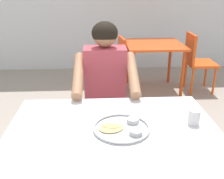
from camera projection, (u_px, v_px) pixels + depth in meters
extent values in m
cube|color=silver|center=(114.00, 134.00, 1.45)|extent=(1.20, 0.91, 0.03)
cylinder|color=#B2B2B7|center=(37.00, 151.00, 1.93)|extent=(0.04, 0.04, 0.72)
cylinder|color=#B2B2B7|center=(181.00, 146.00, 1.98)|extent=(0.04, 0.04, 0.72)
cylinder|color=#B7BABF|center=(121.00, 129.00, 1.46)|extent=(0.32, 0.32, 0.01)
torus|color=#B7BABF|center=(121.00, 127.00, 1.46)|extent=(0.32, 0.32, 0.01)
cylinder|color=#B2B5BA|center=(136.00, 132.00, 1.40)|extent=(0.07, 0.07, 0.03)
cylinder|color=maroon|center=(136.00, 131.00, 1.40)|extent=(0.06, 0.06, 0.01)
cylinder|color=#B2B5BA|center=(133.00, 121.00, 1.52)|extent=(0.07, 0.07, 0.03)
cylinder|color=#C65119|center=(133.00, 120.00, 1.52)|extent=(0.06, 0.06, 0.01)
ellipsoid|color=tan|center=(111.00, 128.00, 1.46)|extent=(0.16, 0.14, 0.01)
ellipsoid|color=tan|center=(111.00, 126.00, 1.47)|extent=(0.11, 0.08, 0.01)
cylinder|color=silver|center=(194.00, 117.00, 1.50)|extent=(0.07, 0.07, 0.09)
cylinder|color=#593319|center=(195.00, 113.00, 1.49)|extent=(0.06, 0.06, 0.02)
cube|color=red|center=(105.00, 112.00, 2.33)|extent=(0.41, 0.43, 0.04)
cube|color=red|center=(105.00, 82.00, 2.44)|extent=(0.38, 0.04, 0.40)
cylinder|color=red|center=(125.00, 145.00, 2.26)|extent=(0.03, 0.03, 0.42)
cylinder|color=red|center=(88.00, 146.00, 2.25)|extent=(0.03, 0.03, 0.42)
cylinder|color=red|center=(121.00, 124.00, 2.59)|extent=(0.03, 0.03, 0.42)
cylinder|color=red|center=(89.00, 125.00, 2.57)|extent=(0.03, 0.03, 0.42)
cylinder|color=#3C3C3C|center=(127.00, 163.00, 2.00)|extent=(0.10, 0.10, 0.46)
cylinder|color=#3C3C3C|center=(125.00, 120.00, 2.09)|extent=(0.12, 0.40, 0.12)
cylinder|color=#3C3C3C|center=(88.00, 164.00, 1.99)|extent=(0.10, 0.10, 0.46)
cylinder|color=#3C3C3C|center=(87.00, 121.00, 2.07)|extent=(0.12, 0.40, 0.12)
cube|color=#B23F4C|center=(105.00, 80.00, 2.16)|extent=(0.34, 0.20, 0.54)
cylinder|color=#996B4C|center=(133.00, 74.00, 1.96)|extent=(0.08, 0.45, 0.25)
cylinder|color=#996B4C|center=(78.00, 75.00, 1.94)|extent=(0.08, 0.45, 0.25)
sphere|color=#996B4C|center=(105.00, 35.00, 2.02)|extent=(0.19, 0.19, 0.19)
ellipsoid|color=black|center=(105.00, 33.00, 2.02)|extent=(0.21, 0.20, 0.18)
cube|color=#E04C19|center=(154.00, 44.00, 3.71)|extent=(0.80, 0.79, 0.03)
cylinder|color=#B33D14|center=(133.00, 77.00, 3.52)|extent=(0.04, 0.04, 0.69)
cylinder|color=#B33D14|center=(182.00, 76.00, 3.55)|extent=(0.04, 0.04, 0.69)
cylinder|color=#B33D14|center=(127.00, 63.00, 4.14)|extent=(0.04, 0.04, 0.69)
cylinder|color=#B33D14|center=(170.00, 62.00, 4.17)|extent=(0.04, 0.04, 0.69)
cube|color=#D64518|center=(108.00, 65.00, 3.73)|extent=(0.49, 0.45, 0.04)
cube|color=#D64518|center=(122.00, 51.00, 3.69)|extent=(0.09, 0.38, 0.37)
cylinder|color=#D64518|center=(97.00, 84.00, 3.63)|extent=(0.03, 0.03, 0.41)
cylinder|color=#D64518|center=(94.00, 77.00, 3.92)|extent=(0.03, 0.03, 0.41)
cylinder|color=#D64518|center=(122.00, 83.00, 3.70)|extent=(0.03, 0.03, 0.41)
cylinder|color=#D64518|center=(118.00, 75.00, 3.98)|extent=(0.03, 0.03, 0.41)
cube|color=#D64D17|center=(201.00, 63.00, 3.83)|extent=(0.41, 0.43, 0.04)
cube|color=#D64D17|center=(190.00, 48.00, 3.73)|extent=(0.05, 0.40, 0.42)
cylinder|color=#D64D17|center=(206.00, 74.00, 4.07)|extent=(0.03, 0.03, 0.41)
cylinder|color=#D64D17|center=(214.00, 81.00, 3.76)|extent=(0.03, 0.03, 0.41)
cylinder|color=#D64D17|center=(185.00, 74.00, 4.06)|extent=(0.03, 0.03, 0.41)
cylinder|color=#D64D17|center=(192.00, 82.00, 3.75)|extent=(0.03, 0.03, 0.41)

